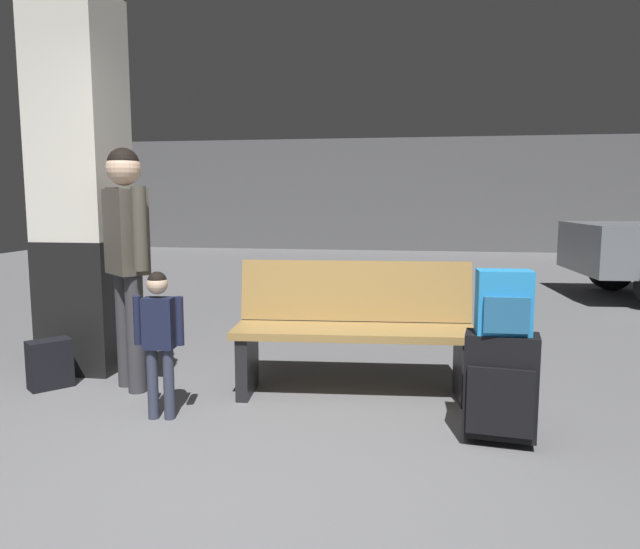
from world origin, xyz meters
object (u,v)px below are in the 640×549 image
Objects in this scene: child at (159,329)px; structural_pillar at (82,188)px; backpack_bright at (504,303)px; backpack_dark_floor at (49,364)px; bench at (354,329)px; suitcase at (500,386)px; adult at (127,243)px.

structural_pillar is at bearing 136.76° from child.
backpack_bright is 0.38× the size of child.
backpack_bright is 3.08m from backpack_dark_floor.
backpack_bright is at bearing -39.85° from bench.
backpack_bright is (0.00, -0.00, 0.45)m from suitcase.
adult is 4.86× the size of backpack_dark_floor.
structural_pillar is 3.14× the size of child.
backpack_bright is 1.97m from child.
adult is at bearing 166.98° from suitcase.
child is 2.63× the size of backpack_dark_floor.
structural_pillar is 3.32m from suitcase.
structural_pillar is at bearing 141.83° from adult.
child is at bearing 178.50° from backpack_bright.
backpack_bright is at bearing -9.28° from backpack_dark_floor.
adult is 1.03m from backpack_dark_floor.
structural_pillar is 1.33m from backpack_dark_floor.
backpack_dark_floor is (-2.97, 0.49, -0.15)m from suitcase.
suitcase is at bearing 154.76° from backpack_bright.
suitcase is at bearing -1.48° from child.
child is at bearing -148.52° from bench.
backpack_bright is 2.47m from adult.
adult is (-2.40, 0.55, 0.25)m from backpack_bright.
structural_pillar is 2.33m from bench.
suitcase is 1.78× the size of backpack_bright.
child is at bearing 178.52° from suitcase.
backpack_dark_floor is (-1.02, 0.44, -0.38)m from child.
backpack_dark_floor is at bearing -173.29° from adult.
bench is (2.11, -0.29, -0.95)m from structural_pillar.
backpack_dark_floor is at bearing 170.72° from suitcase.
suitcase is at bearing -18.72° from structural_pillar.
backpack_bright is at bearing -1.50° from child.
bench is at bearing -7.75° from structural_pillar.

